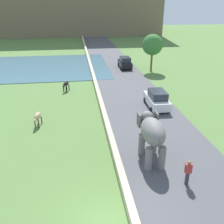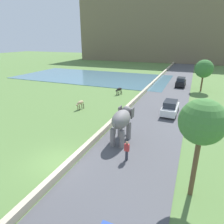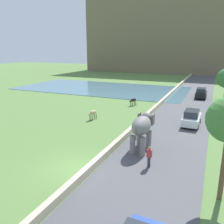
% 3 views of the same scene
% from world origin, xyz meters
% --- Properties ---
extents(ground_plane, '(220.00, 220.00, 0.00)m').
position_xyz_m(ground_plane, '(0.00, 0.00, 0.00)').
color(ground_plane, '#567A3D').
extents(road_surface, '(7.00, 120.00, 0.06)m').
position_xyz_m(road_surface, '(5.00, 20.00, 0.03)').
color(road_surface, '#4C4C51').
rests_on(road_surface, ground).
extents(barrier_wall, '(0.40, 110.00, 0.55)m').
position_xyz_m(barrier_wall, '(1.20, 18.00, 0.27)').
color(barrier_wall, beige).
rests_on(barrier_wall, ground).
extents(lake, '(36.00, 18.00, 0.08)m').
position_xyz_m(lake, '(-14.00, 32.54, 0.04)').
color(lake, slate).
rests_on(lake, ground).
extents(hill_distant, '(64.00, 28.00, 26.72)m').
position_xyz_m(hill_distant, '(-6.00, 82.70, 13.36)').
color(hill_distant, '#75664C').
rests_on(hill_distant, ground).
extents(elephant, '(1.43, 3.47, 2.99)m').
position_xyz_m(elephant, '(3.43, 4.87, 2.04)').
color(elephant, slate).
rests_on(elephant, ground).
extents(person_beside_elephant, '(0.36, 0.22, 1.63)m').
position_xyz_m(person_beside_elephant, '(4.79, 2.15, 0.87)').
color(person_beside_elephant, '#33333D').
rests_on(person_beside_elephant, ground).
extents(car_black, '(1.83, 4.02, 1.80)m').
position_xyz_m(car_black, '(6.57, 29.73, 0.90)').
color(car_black, black).
rests_on(car_black, ground).
extents(car_white, '(1.86, 4.03, 1.80)m').
position_xyz_m(car_white, '(6.57, 13.38, 0.90)').
color(car_white, white).
rests_on(car_white, ground).
extents(cow_tan, '(0.65, 1.42, 1.15)m').
position_xyz_m(cow_tan, '(-4.51, 11.03, 0.84)').
color(cow_tan, tan).
rests_on(cow_tan, ground).
extents(cow_black, '(0.89, 1.40, 1.15)m').
position_xyz_m(cow_black, '(-2.38, 19.79, 0.84)').
color(cow_black, black).
rests_on(cow_black, ground).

